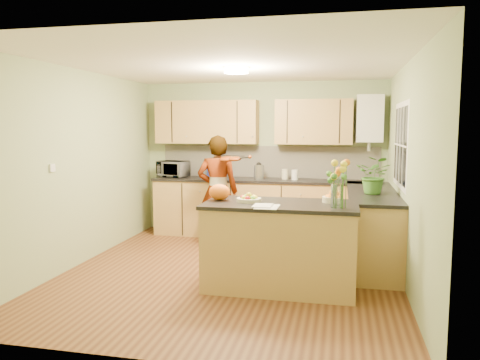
# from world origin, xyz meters

# --- Properties ---
(floor) EXTENTS (4.50, 4.50, 0.00)m
(floor) POSITION_xyz_m (0.00, 0.00, 0.00)
(floor) COLOR #512A17
(floor) RESTS_ON ground
(ceiling) EXTENTS (4.00, 4.50, 0.02)m
(ceiling) POSITION_xyz_m (0.00, 0.00, 2.50)
(ceiling) COLOR white
(ceiling) RESTS_ON wall_back
(wall_back) EXTENTS (4.00, 0.02, 2.50)m
(wall_back) POSITION_xyz_m (0.00, 2.25, 1.25)
(wall_back) COLOR #98AC7B
(wall_back) RESTS_ON floor
(wall_front) EXTENTS (4.00, 0.02, 2.50)m
(wall_front) POSITION_xyz_m (0.00, -2.25, 1.25)
(wall_front) COLOR #98AC7B
(wall_front) RESTS_ON floor
(wall_left) EXTENTS (0.02, 4.50, 2.50)m
(wall_left) POSITION_xyz_m (-2.00, 0.00, 1.25)
(wall_left) COLOR #98AC7B
(wall_left) RESTS_ON floor
(wall_right) EXTENTS (0.02, 4.50, 2.50)m
(wall_right) POSITION_xyz_m (2.00, 0.00, 1.25)
(wall_right) COLOR #98AC7B
(wall_right) RESTS_ON floor
(back_counter) EXTENTS (3.64, 0.62, 0.94)m
(back_counter) POSITION_xyz_m (0.10, 1.95, 0.47)
(back_counter) COLOR #A77F43
(back_counter) RESTS_ON floor
(right_counter) EXTENTS (0.62, 2.24, 0.94)m
(right_counter) POSITION_xyz_m (1.70, 0.85, 0.47)
(right_counter) COLOR #A77F43
(right_counter) RESTS_ON floor
(splashback) EXTENTS (3.60, 0.02, 0.52)m
(splashback) POSITION_xyz_m (0.10, 2.23, 1.20)
(splashback) COLOR beige
(splashback) RESTS_ON back_counter
(upper_cabinets) EXTENTS (3.20, 0.34, 0.70)m
(upper_cabinets) POSITION_xyz_m (-0.18, 2.08, 1.85)
(upper_cabinets) COLOR #A77F43
(upper_cabinets) RESTS_ON wall_back
(boiler) EXTENTS (0.40, 0.30, 0.86)m
(boiler) POSITION_xyz_m (1.70, 2.09, 1.90)
(boiler) COLOR white
(boiler) RESTS_ON wall_back
(window_right) EXTENTS (0.01, 1.30, 1.05)m
(window_right) POSITION_xyz_m (1.99, 0.60, 1.55)
(window_right) COLOR white
(window_right) RESTS_ON wall_right
(light_switch) EXTENTS (0.02, 0.09, 0.09)m
(light_switch) POSITION_xyz_m (-1.99, -0.60, 1.30)
(light_switch) COLOR white
(light_switch) RESTS_ON wall_left
(ceiling_lamp) EXTENTS (0.30, 0.30, 0.07)m
(ceiling_lamp) POSITION_xyz_m (0.00, 0.30, 2.46)
(ceiling_lamp) COLOR #FFEABF
(ceiling_lamp) RESTS_ON ceiling
(peninsula_island) EXTENTS (1.66, 0.85, 0.95)m
(peninsula_island) POSITION_xyz_m (0.65, -0.41, 0.48)
(peninsula_island) COLOR #A77F43
(peninsula_island) RESTS_ON floor
(fruit_dish) EXTENTS (0.27, 0.27, 0.10)m
(fruit_dish) POSITION_xyz_m (0.30, -0.41, 0.99)
(fruit_dish) COLOR beige
(fruit_dish) RESTS_ON peninsula_island
(orange_bowl) EXTENTS (0.22, 0.22, 0.13)m
(orange_bowl) POSITION_xyz_m (1.20, -0.26, 1.00)
(orange_bowl) COLOR beige
(orange_bowl) RESTS_ON peninsula_island
(flower_vase) EXTENTS (0.29, 0.29, 0.54)m
(flower_vase) POSITION_xyz_m (1.25, -0.59, 1.31)
(flower_vase) COLOR silver
(flower_vase) RESTS_ON peninsula_island
(orange_bag) EXTENTS (0.28, 0.25, 0.18)m
(orange_bag) POSITION_xyz_m (-0.05, -0.36, 1.04)
(orange_bag) COLOR orange
(orange_bag) RESTS_ON peninsula_island
(papers) EXTENTS (0.23, 0.32, 0.01)m
(papers) POSITION_xyz_m (0.55, -0.71, 0.96)
(papers) COLOR silver
(papers) RESTS_ON peninsula_island
(violinist) EXTENTS (0.65, 0.46, 1.65)m
(violinist) POSITION_xyz_m (-0.49, 1.21, 0.83)
(violinist) COLOR tan
(violinist) RESTS_ON floor
(violin) EXTENTS (0.68, 0.59, 0.17)m
(violin) POSITION_xyz_m (-0.29, 0.99, 1.32)
(violin) COLOR #4A1704
(violin) RESTS_ON violinist
(microwave) EXTENTS (0.54, 0.43, 0.27)m
(microwave) POSITION_xyz_m (-1.46, 1.96, 1.07)
(microwave) COLOR white
(microwave) RESTS_ON back_counter
(blue_box) EXTENTS (0.31, 0.24, 0.23)m
(blue_box) POSITION_xyz_m (-0.71, 1.95, 1.06)
(blue_box) COLOR #212F98
(blue_box) RESTS_ON back_counter
(kettle) EXTENTS (0.17, 0.17, 0.31)m
(kettle) POSITION_xyz_m (-0.00, 1.96, 1.07)
(kettle) COLOR #B1B1B5
(kettle) RESTS_ON back_counter
(jar_cream) EXTENTS (0.14, 0.14, 0.16)m
(jar_cream) POSITION_xyz_m (0.42, 1.99, 1.02)
(jar_cream) COLOR beige
(jar_cream) RESTS_ON back_counter
(jar_white) EXTENTS (0.12, 0.12, 0.16)m
(jar_white) POSITION_xyz_m (0.58, 1.94, 1.02)
(jar_white) COLOR white
(jar_white) RESTS_ON back_counter
(potted_plant) EXTENTS (0.53, 0.49, 0.47)m
(potted_plant) POSITION_xyz_m (1.70, 0.59, 1.18)
(potted_plant) COLOR #3B7226
(potted_plant) RESTS_ON right_counter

